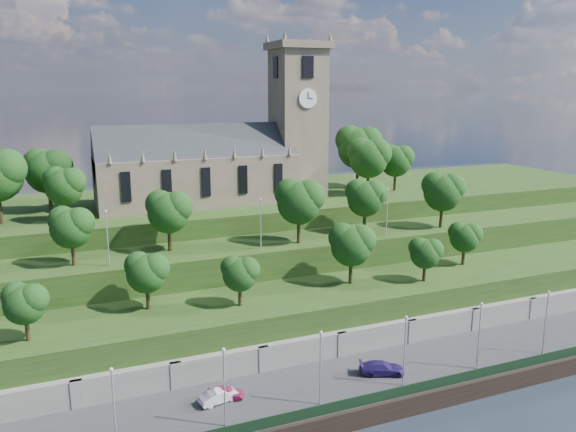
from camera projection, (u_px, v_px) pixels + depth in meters
name	position (u px, v px, depth m)	size (l,w,h in m)	color
ground	(348.00, 431.00, 56.37)	(320.00, 320.00, 0.00)	#1B242B
promenade	(323.00, 392.00, 61.57)	(160.00, 12.00, 2.00)	#2D2D30
quay_wall	(349.00, 421.00, 56.09)	(160.00, 0.50, 2.20)	black
fence	(346.00, 404.00, 56.34)	(160.00, 0.10, 1.20)	black
retaining_wall	(301.00, 356.00, 66.63)	(160.00, 2.10, 5.00)	slate
embankment_lower	(282.00, 325.00, 71.75)	(160.00, 12.00, 8.00)	#203A13
embankment_upper	(254.00, 284.00, 81.24)	(160.00, 10.00, 12.00)	#203A13
hilltop	(216.00, 239.00, 99.88)	(160.00, 32.00, 15.00)	#203A13
church	(225.00, 157.00, 93.20)	(38.60, 12.35, 27.60)	brown
trees_lower	(297.00, 257.00, 70.85)	(63.63, 8.47, 8.25)	black
trees_upper	(297.00, 201.00, 80.10)	(60.84, 8.91, 9.28)	black
trees_hilltop	(237.00, 160.00, 93.24)	(72.98, 16.60, 11.77)	black
lamp_posts_promenade	(320.00, 363.00, 56.42)	(60.36, 0.36, 8.11)	#B2B2B7
lamp_posts_upper	(261.00, 220.00, 76.27)	(40.36, 0.36, 7.18)	#B2B2B7
car_left	(225.00, 392.00, 58.44)	(1.56, 3.87, 1.32)	#A91C4E
car_middle	(219.00, 396.00, 57.72)	(1.46, 4.18, 1.38)	silver
car_right	(382.00, 368.00, 63.38)	(2.09, 5.13, 1.49)	navy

